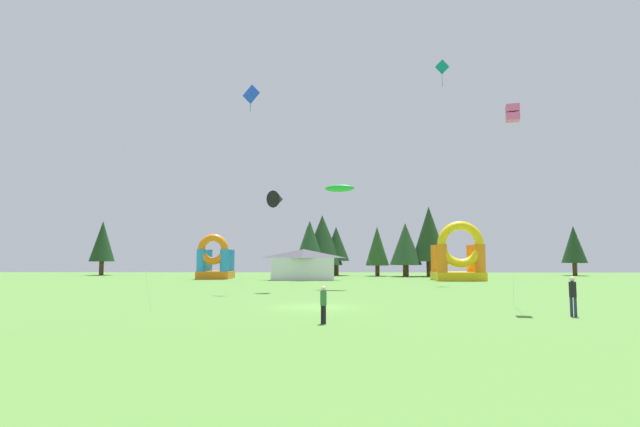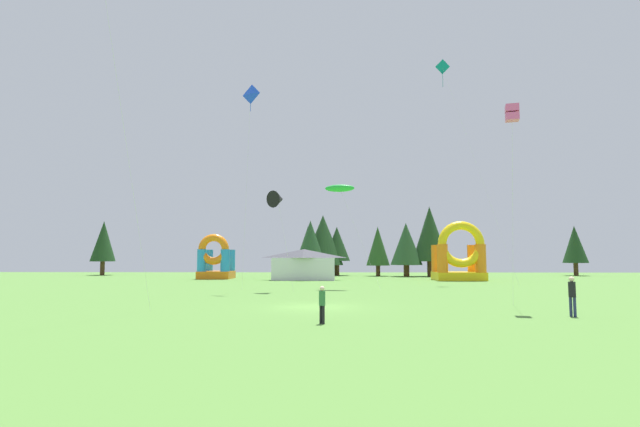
{
  "view_description": "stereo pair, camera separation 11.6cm",
  "coord_description": "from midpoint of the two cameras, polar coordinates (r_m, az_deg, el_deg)",
  "views": [
    {
      "loc": [
        0.93,
        -27.36,
        2.8
      ],
      "look_at": [
        0.0,
        11.66,
        6.28
      ],
      "focal_mm": 27.2,
      "sensor_mm": 36.0,
      "label": 1
    },
    {
      "loc": [
        1.04,
        -27.36,
        2.8
      ],
      "look_at": [
        0.0,
        11.66,
        6.28
      ],
      "focal_mm": 27.2,
      "sensor_mm": 36.0,
      "label": 2
    }
  ],
  "objects": [
    {
      "name": "inflatable_blue_arch",
      "position": [
        63.4,
        -12.3,
        -5.67
      ],
      "size": [
        4.09,
        4.47,
        5.65
      ],
      "color": "orange",
      "rests_on": "ground_plane"
    },
    {
      "name": "kite_blue_diamond",
      "position": [
        41.7,
        -8.33,
        13.59
      ],
      "size": [
        1.6,
        3.23,
        16.82
      ],
      "color": "blue",
      "rests_on": "ground_plane"
    },
    {
      "name": "inflatable_yellow_castle",
      "position": [
        60.05,
        15.95,
        -5.14
      ],
      "size": [
        5.69,
        4.5,
        6.96
      ],
      "color": "yellow",
      "rests_on": "ground_plane"
    },
    {
      "name": "tree_row_2",
      "position": [
        70.65,
        -1.26,
        -3.07
      ],
      "size": [
        3.82,
        3.82,
        8.07
      ],
      "color": "#4C331E",
      "rests_on": "ground_plane"
    },
    {
      "name": "tree_row_7",
      "position": [
        70.79,
        12.67,
        -2.37
      ],
      "size": [
        5.05,
        5.05,
        9.97
      ],
      "color": "#4C331E",
      "rests_on": "ground_plane"
    },
    {
      "name": "tree_row_8",
      "position": [
        81.42,
        27.65,
        -3.25
      ],
      "size": [
        3.56,
        3.56,
        7.4
      ],
      "color": "#4C331E",
      "rests_on": "ground_plane"
    },
    {
      "name": "person_near_camera",
      "position": [
        25.87,
        27.48,
        -8.27
      ],
      "size": [
        0.45,
        0.45,
        1.87
      ],
      "rotation": [
        0.0,
        0.0,
        5.46
      ],
      "color": "navy",
      "rests_on": "ground_plane"
    },
    {
      "name": "kite_black_delta",
      "position": [
        40.01,
        -5.05,
        1.7
      ],
      "size": [
        2.39,
        1.93,
        8.28
      ],
      "color": "black",
      "rests_on": "ground_plane"
    },
    {
      "name": "kite_pink_box",
      "position": [
        28.85,
        21.61,
        10.88
      ],
      "size": [
        1.19,
        3.37,
        11.03
      ],
      "color": "#EA599E",
      "rests_on": "ground_plane"
    },
    {
      "name": "festival_tent",
      "position": [
        58.98,
        -2.03,
        -6.02
      ],
      "size": [
        7.44,
        3.9,
        3.71
      ],
      "color": "silver",
      "rests_on": "ground_plane"
    },
    {
      "name": "kite_green_parafoil",
      "position": [
        43.37,
        2.24,
        2.97
      ],
      "size": [
        4.91,
        1.61,
        9.32
      ],
      "color": "green",
      "rests_on": "ground_plane"
    },
    {
      "name": "ground_plane",
      "position": [
        27.52,
        -0.71,
        -10.94
      ],
      "size": [
        120.0,
        120.0,
        0.0
      ],
      "primitive_type": "plane",
      "color": "#548438"
    },
    {
      "name": "tree_row_0",
      "position": [
        81.0,
        -24.26,
        -3.01
      ],
      "size": [
        3.68,
        3.68,
        8.24
      ],
      "color": "#4C331E",
      "rests_on": "ground_plane"
    },
    {
      "name": "person_left_edge",
      "position": [
        20.61,
        0.24,
        -10.3
      ],
      "size": [
        0.38,
        0.38,
        1.57
      ],
      "rotation": [
        0.0,
        0.0,
        2.41
      ],
      "color": "black",
      "rests_on": "ground_plane"
    },
    {
      "name": "tree_row_6",
      "position": [
        69.78,
        9.97,
        -3.56
      ],
      "size": [
        4.49,
        4.49,
        7.59
      ],
      "color": "#4C331E",
      "rests_on": "ground_plane"
    },
    {
      "name": "tree_row_3",
      "position": [
        72.48,
        0.23,
        -3.15
      ],
      "size": [
        6.06,
        6.06,
        9.02
      ],
      "color": "#4C331E",
      "rests_on": "ground_plane"
    },
    {
      "name": "tree_row_1",
      "position": [
        71.43,
        -1.54,
        -3.42
      ],
      "size": [
        3.21,
        3.21,
        7.33
      ],
      "color": "#4C331E",
      "rests_on": "ground_plane"
    },
    {
      "name": "tree_row_4",
      "position": [
        72.98,
        1.87,
        -3.62
      ],
      "size": [
        3.96,
        3.96,
        7.3
      ],
      "color": "#4C331E",
      "rests_on": "ground_plane"
    },
    {
      "name": "kite_teal_diamond",
      "position": [
        57.3,
        14.14,
        16.11
      ],
      "size": [
        6.0,
        5.97,
        24.16
      ],
      "color": "#0C7F7A",
      "rests_on": "ground_plane"
    },
    {
      "name": "tree_row_5",
      "position": [
        71.08,
        6.7,
        -3.84
      ],
      "size": [
        3.42,
        3.42,
        7.17
      ],
      "color": "#4C331E",
      "rests_on": "ground_plane"
    }
  ]
}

